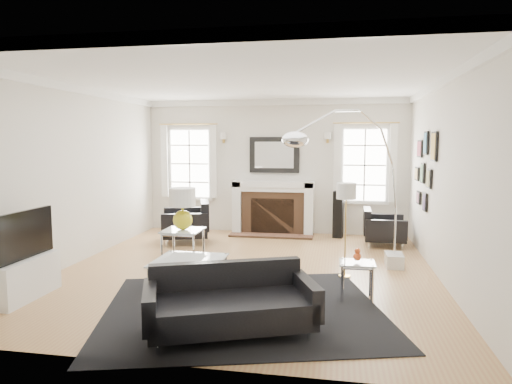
% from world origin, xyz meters
% --- Properties ---
extents(floor, '(6.00, 6.00, 0.00)m').
position_xyz_m(floor, '(0.00, 0.00, 0.00)').
color(floor, '#A97447').
rests_on(floor, ground).
extents(back_wall, '(5.50, 0.04, 2.80)m').
position_xyz_m(back_wall, '(0.00, 3.00, 1.40)').
color(back_wall, silver).
rests_on(back_wall, floor).
extents(front_wall, '(5.50, 0.04, 2.80)m').
position_xyz_m(front_wall, '(0.00, -3.00, 1.40)').
color(front_wall, silver).
rests_on(front_wall, floor).
extents(left_wall, '(0.04, 6.00, 2.80)m').
position_xyz_m(left_wall, '(-2.75, 0.00, 1.40)').
color(left_wall, silver).
rests_on(left_wall, floor).
extents(right_wall, '(0.04, 6.00, 2.80)m').
position_xyz_m(right_wall, '(2.75, 0.00, 1.40)').
color(right_wall, silver).
rests_on(right_wall, floor).
extents(ceiling, '(5.50, 6.00, 0.02)m').
position_xyz_m(ceiling, '(0.00, 0.00, 2.80)').
color(ceiling, white).
rests_on(ceiling, back_wall).
extents(crown_molding, '(5.50, 6.00, 0.12)m').
position_xyz_m(crown_molding, '(0.00, 0.00, 2.74)').
color(crown_molding, white).
rests_on(crown_molding, back_wall).
extents(fireplace, '(1.70, 0.69, 1.11)m').
position_xyz_m(fireplace, '(0.00, 2.79, 0.54)').
color(fireplace, white).
rests_on(fireplace, floor).
extents(mantel_mirror, '(1.05, 0.07, 0.75)m').
position_xyz_m(mantel_mirror, '(0.00, 2.95, 1.65)').
color(mantel_mirror, black).
rests_on(mantel_mirror, back_wall).
extents(window_left, '(1.24, 0.15, 1.62)m').
position_xyz_m(window_left, '(-1.85, 2.95, 1.46)').
color(window_left, white).
rests_on(window_left, back_wall).
extents(window_right, '(1.24, 0.15, 1.62)m').
position_xyz_m(window_right, '(1.85, 2.95, 1.46)').
color(window_right, white).
rests_on(window_right, back_wall).
extents(gallery_wall, '(0.04, 1.73, 1.29)m').
position_xyz_m(gallery_wall, '(2.72, 1.30, 1.53)').
color(gallery_wall, black).
rests_on(gallery_wall, right_wall).
extents(tv_unit, '(0.35, 1.00, 1.09)m').
position_xyz_m(tv_unit, '(-2.44, -1.70, 0.33)').
color(tv_unit, white).
rests_on(tv_unit, floor).
extents(area_rug, '(3.69, 3.33, 0.01)m').
position_xyz_m(area_rug, '(0.28, -1.61, 0.01)').
color(area_rug, black).
rests_on(area_rug, floor).
extents(sofa, '(1.84, 1.33, 0.55)m').
position_xyz_m(sofa, '(0.28, -2.24, 0.30)').
color(sofa, black).
rests_on(sofa, floor).
extents(armchair_left, '(1.10, 1.18, 0.65)m').
position_xyz_m(armchair_left, '(-1.49, 1.72, 0.36)').
color(armchair_left, black).
rests_on(armchair_left, floor).
extents(armchair_right, '(0.78, 0.86, 0.56)m').
position_xyz_m(armchair_right, '(2.14, 2.10, 0.31)').
color(armchair_right, black).
rests_on(armchair_right, floor).
extents(coffee_table, '(0.87, 0.87, 0.39)m').
position_xyz_m(coffee_table, '(-0.57, -0.98, 0.36)').
color(coffee_table, silver).
rests_on(coffee_table, floor).
extents(side_table_left, '(0.56, 0.56, 0.62)m').
position_xyz_m(side_table_left, '(-0.94, -0.16, 0.51)').
color(side_table_left, silver).
rests_on(side_table_left, floor).
extents(nesting_table, '(0.43, 0.36, 0.47)m').
position_xyz_m(nesting_table, '(1.57, -1.03, 0.36)').
color(nesting_table, silver).
rests_on(nesting_table, floor).
extents(gourd_lamp, '(0.39, 0.39, 0.62)m').
position_xyz_m(gourd_lamp, '(-0.94, -0.16, 0.98)').
color(gourd_lamp, gold).
rests_on(gourd_lamp, side_table_left).
extents(orange_vase, '(0.10, 0.10, 0.16)m').
position_xyz_m(orange_vase, '(1.57, -1.03, 0.56)').
color(orange_vase, '#DD4F1C').
rests_on(orange_vase, nesting_table).
extents(arc_floor_lamp, '(1.74, 1.61, 2.46)m').
position_xyz_m(arc_floor_lamp, '(1.48, -0.02, 1.33)').
color(arc_floor_lamp, white).
rests_on(arc_floor_lamp, floor).
extents(stick_floor_lamp, '(0.27, 0.27, 1.35)m').
position_xyz_m(stick_floor_lamp, '(1.44, -0.10, 1.17)').
color(stick_floor_lamp, gold).
rests_on(stick_floor_lamp, floor).
extents(speaker_tower, '(0.22, 0.22, 0.94)m').
position_xyz_m(speaker_tower, '(1.34, 2.65, 0.47)').
color(speaker_tower, black).
rests_on(speaker_tower, floor).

